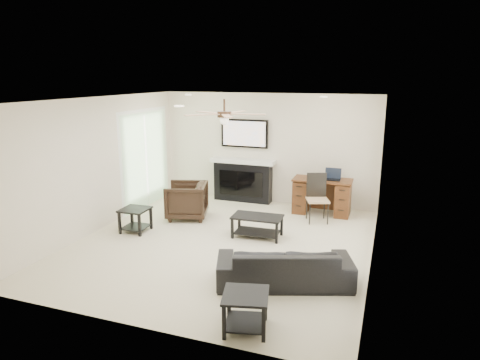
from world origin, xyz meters
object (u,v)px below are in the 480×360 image
at_px(armchair, 187,200).
at_px(fireplace_unit, 243,161).
at_px(desk, 322,196).
at_px(coffee_table, 257,226).
at_px(sofa, 284,265).

distance_m(armchair, fireplace_unit, 1.79).
bearing_deg(armchair, desk, 97.81).
relative_size(coffee_table, desk, 0.74).
relative_size(sofa, desk, 1.55).
distance_m(sofa, fireplace_unit, 4.22).
xyz_separation_m(fireplace_unit, desk, (1.90, -0.34, -0.57)).
bearing_deg(fireplace_unit, desk, -10.12).
height_order(armchair, desk, desk).
xyz_separation_m(armchair, desk, (2.59, 1.21, 0.01)).
xyz_separation_m(armchair, fireplace_unit, (0.69, 1.55, 0.58)).
bearing_deg(coffee_table, armchair, 159.98).
xyz_separation_m(coffee_table, desk, (0.89, 1.76, 0.18)).
bearing_deg(fireplace_unit, sofa, -62.63).
height_order(armchair, fireplace_unit, fireplace_unit).
distance_m(armchair, desk, 2.85).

